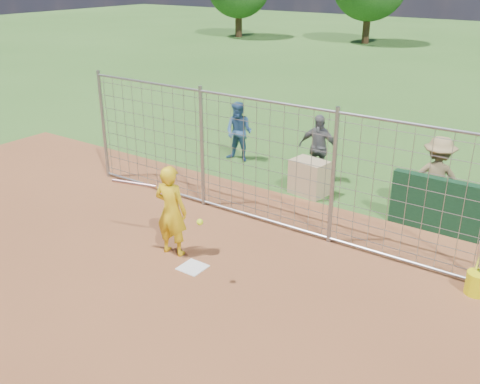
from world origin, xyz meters
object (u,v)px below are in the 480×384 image
Objects in this scene: equipment_bin at (309,177)px; bucket_with_bats at (477,280)px; bystander_a at (239,132)px; bystander_c at (436,179)px; bystander_b at (318,148)px; batter at (171,211)px.

equipment_bin is 0.82× the size of bucket_with_bats.
bystander_a is 5.34m from bystander_c.
bystander_c is at bearing 120.47° from bucket_with_bats.
bystander_a is 1.96× the size of equipment_bin.
bystander_a is at bearing 155.45° from bucket_with_bats.
bystander_b is 2.98m from bystander_c.
bystander_c is (5.30, -0.66, 0.09)m from bystander_a.
bystander_a is (-1.90, 4.81, -0.05)m from batter.
bystander_a is at bearing 167.68° from equipment_bin.
bystander_c reaches higher than batter.
bystander_b is at bearing -19.57° from bystander_c.
bystander_c is (3.40, 4.15, 0.03)m from batter.
bystander_b is 5.27m from bucket_with_bats.
bystander_c reaches higher than equipment_bin.
batter is 4.71m from bystander_b.
batter is 2.10× the size of equipment_bin.
bystander_a is 0.90× the size of bystander_c.
equipment_bin is (2.62, -0.98, -0.39)m from bystander_a.
bystander_b reaches higher than equipment_bin.
bystander_a is 2.82m from equipment_bin.
equipment_bin is at bearing -26.94° from bystander_a.
batter is at bearing 41.50° from bystander_c.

